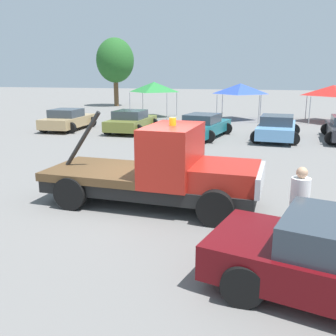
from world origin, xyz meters
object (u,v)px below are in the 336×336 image
at_px(person_near_truck, 299,202).
at_px(parked_car_olive, 131,121).
at_px(parked_car_teal, 203,126).
at_px(parked_car_skyblue, 277,128).
at_px(canopy_tent_blue, 240,89).
at_px(canopy_tent_red, 333,90).
at_px(traffic_cone, 206,167).
at_px(parked_car_tan, 68,120).
at_px(tree_left, 115,61).
at_px(canopy_tent_green, 154,87).
at_px(tow_truck, 163,172).

xyz_separation_m(person_near_truck, parked_car_olive, (-9.05, 14.05, -0.34)).
height_order(person_near_truck, parked_car_teal, person_near_truck).
relative_size(person_near_truck, parked_car_teal, 0.35).
height_order(parked_car_olive, parked_car_skyblue, same).
bearing_deg(person_near_truck, parked_car_teal, -178.12).
height_order(canopy_tent_blue, canopy_tent_red, canopy_tent_blue).
xyz_separation_m(person_near_truck, canopy_tent_blue, (-3.18, 22.10, 1.40)).
xyz_separation_m(parked_car_skyblue, traffic_cone, (-2.41, -8.22, -0.40)).
height_order(parked_car_tan, traffic_cone, parked_car_tan).
bearing_deg(person_near_truck, canopy_tent_red, 154.63).
xyz_separation_m(parked_car_tan, tree_left, (-4.35, 17.89, 4.25)).
xyz_separation_m(canopy_tent_red, traffic_cone, (-6.29, -17.20, -2.07)).
relative_size(parked_car_teal, parked_car_skyblue, 1.02).
bearing_deg(canopy_tent_red, parked_car_skyblue, -113.41).
bearing_deg(tree_left, parked_car_teal, -54.47).
bearing_deg(parked_car_olive, canopy_tent_green, 7.14).
bearing_deg(tow_truck, person_near_truck, -25.56).
height_order(person_near_truck, canopy_tent_green, canopy_tent_green).
distance_m(tree_left, traffic_cone, 30.61).
relative_size(person_near_truck, traffic_cone, 3.11).
distance_m(parked_car_olive, parked_car_teal, 4.77).
height_order(parked_car_skyblue, canopy_tent_red, canopy_tent_red).
bearing_deg(parked_car_olive, person_near_truck, -147.92).
height_order(tow_truck, parked_car_skyblue, tow_truck).
relative_size(canopy_tent_blue, tree_left, 0.43).
xyz_separation_m(parked_car_olive, traffic_cone, (6.24, -8.74, -0.40)).
bearing_deg(parked_car_skyblue, traffic_cone, 166.81).
relative_size(person_near_truck, canopy_tent_red, 0.51).
bearing_deg(parked_car_teal, canopy_tent_green, 41.91).
distance_m(tow_truck, parked_car_olive, 13.57).
distance_m(person_near_truck, parked_car_skyblue, 13.54).
height_order(parked_car_olive, parked_car_teal, same).
relative_size(tow_truck, person_near_truck, 3.44).
bearing_deg(person_near_truck, parked_car_skyblue, 165.12).
height_order(parked_car_olive, canopy_tent_blue, canopy_tent_blue).
height_order(parked_car_tan, parked_car_olive, same).
height_order(person_near_truck, canopy_tent_red, canopy_tent_red).
distance_m(parked_car_olive, tree_left, 20.06).
bearing_deg(parked_car_tan, parked_car_teal, -97.01).
relative_size(person_near_truck, tree_left, 0.23).
bearing_deg(canopy_tent_blue, canopy_tent_green, 178.91).
bearing_deg(parked_car_tan, traffic_cone, -131.70).
bearing_deg(canopy_tent_green, parked_car_skyblue, -41.67).
distance_m(parked_car_teal, tree_left, 23.20).
xyz_separation_m(parked_car_tan, canopy_tent_blue, (10.10, 8.31, 1.74)).
bearing_deg(parked_car_skyblue, person_near_truck, -175.19).
height_order(canopy_tent_blue, traffic_cone, canopy_tent_blue).
xyz_separation_m(tow_truck, traffic_cone, (0.57, 3.58, -0.68)).
xyz_separation_m(parked_car_teal, canopy_tent_red, (7.86, 9.39, 1.67)).
relative_size(parked_car_teal, canopy_tent_blue, 1.57).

